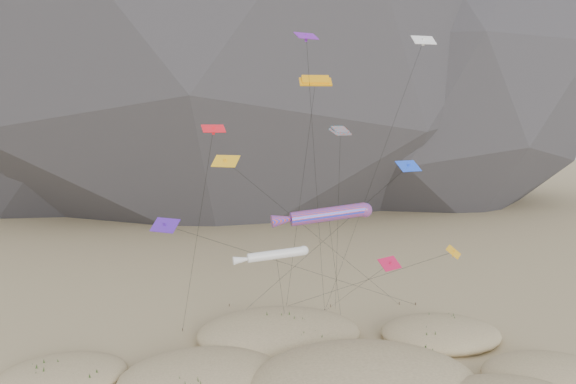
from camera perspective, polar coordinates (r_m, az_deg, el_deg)
The scene contains 6 objects.
kite_stakes at distance 62.94m, azimuth 1.46°, elevation -11.87°, with size 26.21×6.75×0.30m.
rainbow_tube_kite at distance 49.23m, azimuth 3.76°, elevation -2.32°, with size 9.23×9.51×13.52m.
white_tube_kite at distance 41.97m, azimuth -1.54°, elevation -6.43°, with size 7.14×14.99×11.29m.
orange_parafoil at distance 50.82m, azimuth 2.78°, elevation 10.97°, with size 3.00×9.87×24.76m.
multi_parafoil at distance 51.89m, azimuth 5.34°, elevation 5.97°, with size 3.62×9.67×20.25m.
delta_kites at distance 46.92m, azimuth 4.25°, elevation 2.52°, with size 28.75×19.83×28.64m.
Camera 1 is at (-12.92, -34.23, 20.31)m, focal length 35.00 mm.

